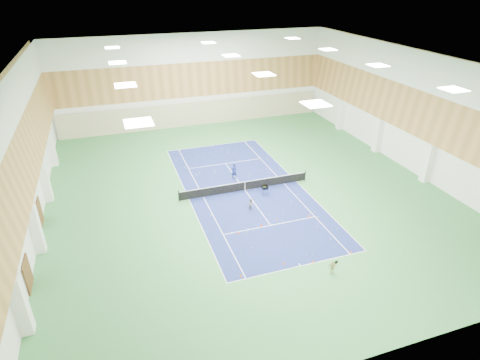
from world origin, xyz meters
name	(u,v)px	position (x,y,z in m)	size (l,w,h in m)	color
ground	(245,190)	(0.00, 0.00, 0.00)	(40.00, 40.00, 0.00)	#33773C
room_shell	(245,131)	(0.00, 0.00, 6.00)	(36.00, 40.00, 12.00)	white
wood_cladding	(245,110)	(0.00, 0.00, 8.00)	(36.00, 40.00, 8.00)	#B97F44
ceiling_light_grid	(246,64)	(0.00, 0.00, 11.92)	(21.40, 25.40, 0.06)	white
court_surface	(245,190)	(0.00, 0.00, 0.01)	(10.97, 23.77, 0.01)	navy
tennis_balls_scatter	(245,190)	(0.00, 0.00, 0.05)	(10.57, 22.77, 0.07)	#ADCF23
tennis_net	(245,185)	(0.00, 0.00, 0.55)	(12.80, 0.10, 1.10)	black
back_curtain	(197,114)	(0.00, 19.75, 1.60)	(35.40, 0.16, 3.20)	#C6B793
door_left_a	(28,274)	(-17.92, -8.00, 1.10)	(0.08, 1.80, 2.20)	#593319
door_left_b	(40,212)	(-17.92, 0.00, 1.10)	(0.08, 1.80, 2.20)	#593319
coach	(234,171)	(-0.23, 2.70, 0.85)	(0.62, 0.41, 1.70)	navy
child_court	(251,204)	(-0.68, -3.61, 0.60)	(0.58, 0.45, 1.19)	gray
child_apron	(332,267)	(1.72, -13.26, 0.53)	(0.62, 0.26, 1.06)	tan
ball_cart	(265,190)	(1.48, -1.40, 0.48)	(0.55, 0.55, 0.96)	black
cone_svc_a	(238,232)	(-2.93, -6.65, 0.12)	(0.21, 0.21, 0.24)	#E8490C
cone_svc_b	(261,225)	(-0.78, -6.26, 0.12)	(0.22, 0.22, 0.24)	red
cone_svc_c	(277,219)	(0.84, -5.81, 0.10)	(0.17, 0.17, 0.19)	orange
cone_svc_d	(309,216)	(3.66, -6.24, 0.11)	(0.20, 0.20, 0.22)	#FF460D
cone_base_a	(241,275)	(-4.38, -11.54, 0.11)	(0.19, 0.19, 0.21)	orange
cone_base_b	(284,263)	(-1.00, -11.30, 0.10)	(0.19, 0.19, 0.21)	#FC650D
cone_base_c	(313,261)	(1.05, -11.77, 0.10)	(0.19, 0.19, 0.21)	#EE5A0C
cone_base_d	(351,252)	(4.23, -11.73, 0.10)	(0.19, 0.19, 0.21)	#F0480C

